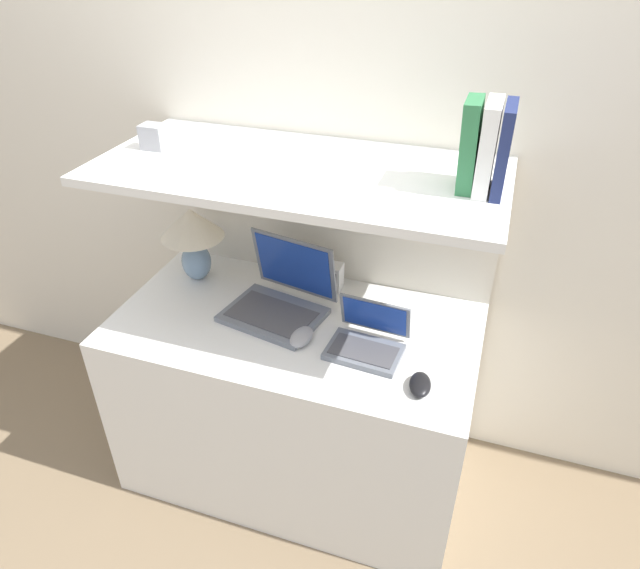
% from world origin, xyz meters
% --- Properties ---
extents(ground_plane, '(12.00, 12.00, 0.00)m').
position_xyz_m(ground_plane, '(0.00, 0.00, 0.00)').
color(ground_plane, '#7A664C').
extents(wall_back, '(6.00, 0.05, 2.40)m').
position_xyz_m(wall_back, '(0.00, 0.74, 1.20)').
color(wall_back, silver).
rests_on(wall_back, ground_plane).
extents(desk, '(1.27, 0.68, 0.74)m').
position_xyz_m(desk, '(0.00, 0.34, 0.37)').
color(desk, white).
rests_on(desk, ground_plane).
extents(back_riser, '(1.27, 0.04, 1.26)m').
position_xyz_m(back_riser, '(0.00, 0.70, 0.63)').
color(back_riser, silver).
rests_on(back_riser, ground_plane).
extents(shelf, '(1.27, 0.61, 0.03)m').
position_xyz_m(shelf, '(0.00, 0.41, 1.28)').
color(shelf, white).
rests_on(shelf, back_riser).
extents(table_lamp, '(0.24, 0.24, 0.30)m').
position_xyz_m(table_lamp, '(-0.46, 0.50, 0.94)').
color(table_lamp, '#7593B2').
rests_on(table_lamp, desk).
extents(laptop_large, '(0.38, 0.36, 0.26)m').
position_xyz_m(laptop_large, '(-0.07, 0.40, 0.79)').
color(laptop_large, slate).
rests_on(laptop_large, desk).
extents(laptop_small, '(0.25, 0.22, 0.16)m').
position_xyz_m(laptop_small, '(0.28, 0.29, 0.78)').
color(laptop_small, slate).
rests_on(laptop_small, desk).
extents(computer_mouse, '(0.08, 0.12, 0.03)m').
position_xyz_m(computer_mouse, '(0.06, 0.25, 0.76)').
color(computer_mouse, '#99999E').
rests_on(computer_mouse, desk).
extents(second_mouse, '(0.08, 0.12, 0.03)m').
position_xyz_m(second_mouse, '(0.47, 0.15, 0.76)').
color(second_mouse, black).
rests_on(second_mouse, desk).
extents(router_box, '(0.11, 0.07, 0.10)m').
position_xyz_m(router_box, '(0.04, 0.59, 0.79)').
color(router_box, white).
rests_on(router_box, desk).
extents(book_navy, '(0.03, 0.17, 0.24)m').
position_xyz_m(book_navy, '(0.59, 0.41, 1.41)').
color(book_navy, navy).
rests_on(book_navy, shelf).
extents(book_white, '(0.04, 0.16, 0.25)m').
position_xyz_m(book_white, '(0.55, 0.41, 1.41)').
color(book_white, silver).
rests_on(book_white, shelf).
extents(book_green, '(0.05, 0.13, 0.25)m').
position_xyz_m(book_green, '(0.50, 0.41, 1.41)').
color(book_green, '#2D7042').
rests_on(book_green, shelf).
extents(shelf_gadget, '(0.08, 0.06, 0.08)m').
position_xyz_m(shelf_gadget, '(-0.50, 0.41, 1.33)').
color(shelf_gadget, '#99999E').
rests_on(shelf_gadget, shelf).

